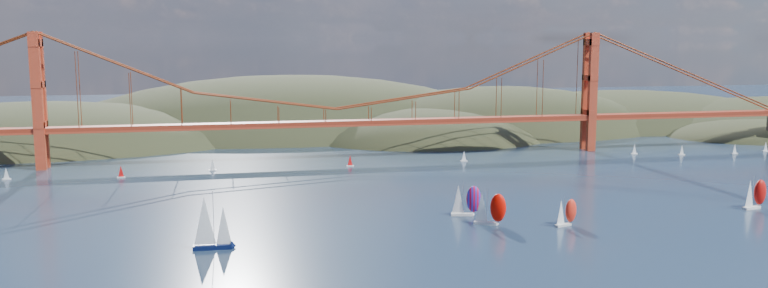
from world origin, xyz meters
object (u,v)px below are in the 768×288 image
(racer_2, at_px, (755,193))
(sloop_navy, at_px, (210,223))
(racer_0, at_px, (489,208))
(racer_1, at_px, (566,212))
(racer_rwb, at_px, (466,200))

(racer_2, bearing_deg, sloop_navy, 170.62)
(sloop_navy, xyz_separation_m, racer_2, (164.04, 9.87, -1.77))
(racer_0, bearing_deg, racer_1, 13.36)
(racer_1, relative_size, racer_rwb, 0.83)
(sloop_navy, relative_size, racer_rwb, 1.46)
(racer_1, height_order, racer_2, racer_2)
(racer_0, relative_size, racer_1, 1.22)
(racer_0, xyz_separation_m, racer_1, (20.53, -5.81, -0.89))
(racer_0, distance_m, racer_1, 21.36)
(racer_2, bearing_deg, racer_0, 168.10)
(racer_2, bearing_deg, racer_rwb, 160.52)
(racer_0, distance_m, racer_rwb, 12.33)
(racer_1, distance_m, racer_2, 67.10)
(racer_2, height_order, racer_rwb, racer_rwb)
(racer_rwb, bearing_deg, racer_0, -61.53)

